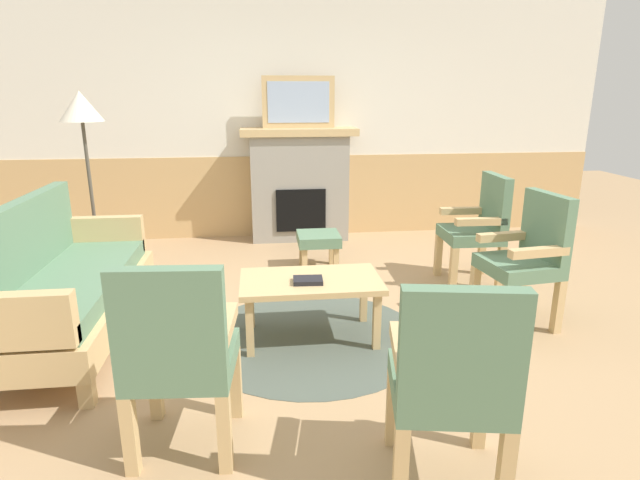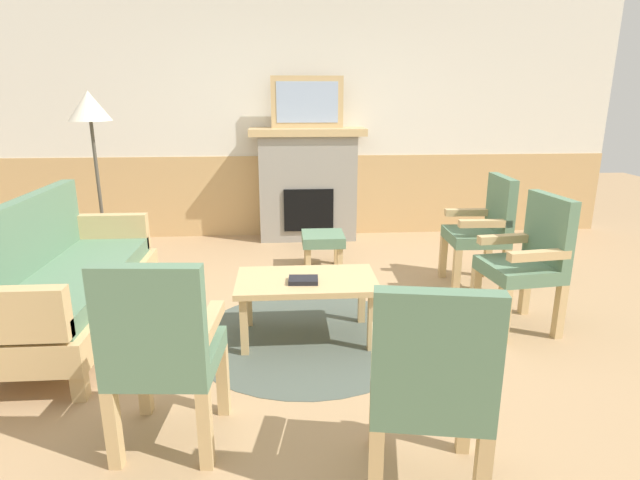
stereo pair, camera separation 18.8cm
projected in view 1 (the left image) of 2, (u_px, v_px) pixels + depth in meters
The scene contains 14 objects.
ground_plane at pixel (326, 323), 3.87m from camera, with size 14.00×14.00×0.00m, color tan.
wall_back at pixel (297, 124), 5.98m from camera, with size 7.20×0.14×2.70m.
fireplace at pixel (299, 184), 5.93m from camera, with size 1.30×0.44×1.28m.
framed_picture at pixel (298, 102), 5.68m from camera, with size 0.80×0.04×0.56m.
couch at pixel (66, 286), 3.51m from camera, with size 0.70×1.80×0.98m.
coffee_table at pixel (311, 286), 3.54m from camera, with size 0.96×0.56×0.44m.
round_rug at pixel (311, 337), 3.65m from camera, with size 1.61×1.61×0.01m, color #4C564C.
book_on_table at pixel (308, 280), 3.46m from camera, with size 0.20×0.14×0.03m, color black.
footstool at pixel (319, 241), 4.97m from camera, with size 0.40×0.40×0.36m.
armchair_near_fireplace at pixel (479, 225), 4.56m from camera, with size 0.49×0.49×0.98m.
armchair_by_window_left at pixel (528, 254), 3.74m from camera, with size 0.54×0.54×0.98m.
armchair_front_left at pixel (179, 351), 2.34m from camera, with size 0.52×0.52×0.98m.
armchair_front_center at pixel (452, 377), 2.13m from camera, with size 0.56×0.56×0.98m.
floor_lamp_by_couch at pixel (82, 119), 4.35m from camera, with size 0.36×0.36×1.68m.
Camera 1 is at (-0.46, -3.52, 1.67)m, focal length 28.96 mm.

